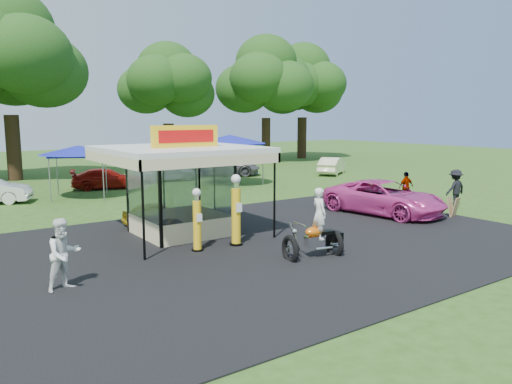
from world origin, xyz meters
TOP-DOWN VIEW (x-y plane):
  - ground at (0.00, 0.00)m, footprint 120.00×120.00m
  - asphalt_apron at (0.00, 2.00)m, footprint 20.00×14.00m
  - gas_station_kiosk at (-2.00, 4.99)m, footprint 5.40×5.40m
  - gas_pump_left at (-2.65, 2.49)m, footprint 0.40×0.40m
  - gas_pump_right at (-1.18, 2.37)m, footprint 0.47×0.47m
  - motorcycle at (0.14, -0.34)m, footprint 2.05×1.22m
  - spare_tires at (-2.71, 4.35)m, footprint 0.98×0.59m
  - a_frame_sign at (9.52, 0.97)m, footprint 0.55×0.56m
  - kiosk_car at (-2.00, 7.20)m, footprint 2.82×1.13m
  - pink_sedan at (7.52, 3.22)m, footprint 3.35×5.97m
  - spectator_west at (-7.28, 1.16)m, footprint 1.08×0.93m
  - spectator_east_a at (11.99, 2.52)m, footprint 1.26×0.78m
  - spectator_east_b at (11.17, 4.89)m, footprint 0.98×0.51m
  - bg_car_b at (-0.17, 18.84)m, footprint 4.68×2.85m
  - bg_car_c at (4.38, 20.11)m, footprint 4.27×1.83m
  - bg_car_d at (9.55, 20.67)m, footprint 5.98×4.99m
  - bg_car_e at (16.96, 16.56)m, footprint 4.19×3.46m
  - tent_west at (-2.58, 16.30)m, footprint 4.17×4.17m
  - tent_east at (7.10, 15.93)m, footprint 4.74×4.74m
  - oak_far_c at (-4.11, 26.88)m, footprint 11.09×11.09m
  - oak_far_d at (9.13, 29.48)m, footprint 9.06×9.06m
  - oak_far_e at (19.24, 28.45)m, footprint 10.21×10.21m
  - oak_far_f at (25.11, 29.83)m, footprint 9.99×9.99m

SIDE VIEW (x-z plane):
  - ground at x=0.00m, z-range 0.00..0.00m
  - asphalt_apron at x=0.00m, z-range 0.00..0.04m
  - spare_tires at x=-2.71m, z-range -0.01..0.83m
  - a_frame_sign at x=9.52m, z-range 0.01..0.92m
  - kiosk_car at x=-2.00m, z-range 0.00..0.96m
  - bg_car_b at x=-0.17m, z-range 0.00..1.27m
  - bg_car_e at x=16.96m, z-range 0.00..1.35m
  - bg_car_c at x=4.38m, z-range 0.00..1.44m
  - bg_car_d at x=9.55m, z-range 0.00..1.52m
  - pink_sedan at x=7.52m, z-range 0.00..1.57m
  - spectator_east_b at x=11.17m, z-range 0.00..1.60m
  - motorcycle at x=0.14m, z-range -0.26..2.09m
  - spectator_east_a at x=11.99m, z-range 0.00..1.88m
  - spectator_west at x=-7.28m, z-range 0.00..1.91m
  - gas_pump_left at x=-2.65m, z-range -0.04..2.11m
  - gas_pump_right at x=-1.18m, z-range -0.05..2.48m
  - gas_station_kiosk at x=-2.00m, z-range -0.31..3.87m
  - tent_west at x=-2.58m, z-range 1.18..4.10m
  - tent_east at x=7.10m, z-range 1.34..4.66m
  - oak_far_d at x=9.13m, z-range 1.48..12.27m
  - oak_far_f at x=25.11m, z-range 1.71..13.74m
  - oak_far_e at x=19.24m, z-range 1.68..13.83m
  - oak_far_c at x=-4.11m, z-range 1.76..14.83m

